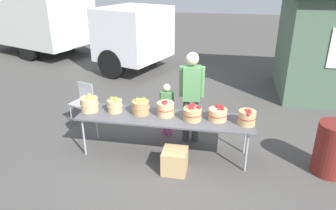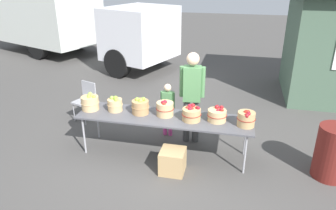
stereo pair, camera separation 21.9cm
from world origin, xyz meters
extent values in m
plane|color=#474442|center=(0.00, 0.00, 0.00)|extent=(40.00, 40.00, 0.00)
cube|color=#4C4C51|center=(0.00, 0.00, 0.73)|extent=(3.10, 0.76, 0.03)
cylinder|color=#99999E|center=(-1.43, -0.30, 0.36)|extent=(0.04, 0.04, 0.72)
cylinder|color=#99999E|center=(1.43, -0.30, 0.36)|extent=(0.04, 0.04, 0.72)
cylinder|color=#99999E|center=(-1.43, 0.30, 0.36)|extent=(0.04, 0.04, 0.72)
cylinder|color=#99999E|center=(1.43, 0.30, 0.36)|extent=(0.04, 0.04, 0.72)
cylinder|color=tan|center=(-1.41, 0.01, 0.88)|extent=(0.32, 0.32, 0.25)
torus|color=tan|center=(-1.41, 0.01, 0.89)|extent=(0.34, 0.34, 0.01)
sphere|color=#9EC647|center=(-1.38, 0.05, 1.00)|extent=(0.08, 0.08, 0.08)
sphere|color=#8CB738|center=(-1.41, 0.01, 1.02)|extent=(0.07, 0.07, 0.07)
sphere|color=#8CB738|center=(-1.31, 0.01, 1.01)|extent=(0.07, 0.07, 0.07)
sphere|color=#8CB738|center=(-1.40, -0.01, 1.01)|extent=(0.07, 0.07, 0.07)
sphere|color=#9EC647|center=(-1.41, 0.05, 1.00)|extent=(0.07, 0.07, 0.07)
sphere|color=#9EC647|center=(-1.43, 0.10, 1.02)|extent=(0.08, 0.08, 0.08)
sphere|color=#9EC647|center=(-1.41, 0.07, 1.02)|extent=(0.08, 0.08, 0.08)
cylinder|color=tan|center=(-0.94, 0.06, 0.86)|extent=(0.27, 0.27, 0.22)
torus|color=tan|center=(-0.94, 0.06, 0.87)|extent=(0.29, 0.29, 0.01)
sphere|color=#9EC647|center=(-1.00, 0.08, 0.99)|extent=(0.07, 0.07, 0.07)
sphere|color=#8CB738|center=(-0.95, 0.09, 0.98)|extent=(0.08, 0.08, 0.08)
sphere|color=#9EC647|center=(-0.86, 0.03, 0.96)|extent=(0.08, 0.08, 0.08)
sphere|color=#7AA833|center=(-0.93, 0.07, 1.00)|extent=(0.07, 0.07, 0.07)
sphere|color=#8CB738|center=(-0.93, 0.07, 0.97)|extent=(0.08, 0.08, 0.08)
sphere|color=#8CB738|center=(-0.94, 0.11, 0.98)|extent=(0.08, 0.08, 0.08)
sphere|color=#8CB738|center=(-0.89, 0.00, 0.99)|extent=(0.07, 0.07, 0.07)
cylinder|color=#A87F51|center=(-0.45, 0.05, 0.87)|extent=(0.30, 0.30, 0.24)
torus|color=#A87F51|center=(-0.45, 0.05, 0.88)|extent=(0.32, 0.32, 0.01)
sphere|color=#9EC647|center=(-0.40, 0.09, 1.02)|extent=(0.07, 0.07, 0.07)
sphere|color=#8CB738|center=(-0.51, 0.07, 1.01)|extent=(0.08, 0.08, 0.08)
sphere|color=#8CB738|center=(-0.44, 0.01, 1.00)|extent=(0.07, 0.07, 0.07)
sphere|color=#7AA833|center=(-0.40, 0.07, 1.02)|extent=(0.07, 0.07, 0.07)
sphere|color=#7AA833|center=(-0.44, 0.05, 1.00)|extent=(0.07, 0.07, 0.07)
sphere|color=#8CB738|center=(-0.43, 0.06, 1.01)|extent=(0.07, 0.07, 0.07)
sphere|color=#9EC647|center=(-0.43, 0.03, 1.00)|extent=(0.07, 0.07, 0.07)
cylinder|color=tan|center=(0.00, 0.06, 0.87)|extent=(0.30, 0.30, 0.25)
torus|color=maroon|center=(0.00, 0.06, 0.89)|extent=(0.32, 0.32, 0.01)
sphere|color=maroon|center=(0.00, 0.07, 1.00)|extent=(0.08, 0.08, 0.08)
sphere|color=maroon|center=(-0.01, 0.07, 0.98)|extent=(0.07, 0.07, 0.07)
sphere|color=#B22319|center=(0.00, -0.02, 1.00)|extent=(0.07, 0.07, 0.07)
sphere|color=maroon|center=(-0.03, 0.03, 1.00)|extent=(0.07, 0.07, 0.07)
cylinder|color=tan|center=(0.49, -0.03, 0.86)|extent=(0.32, 0.32, 0.21)
torus|color=maroon|center=(0.49, -0.03, 0.87)|extent=(0.34, 0.34, 0.01)
sphere|color=#B22319|center=(0.41, 0.00, 0.95)|extent=(0.07, 0.07, 0.07)
sphere|color=maroon|center=(0.49, 0.09, 0.97)|extent=(0.08, 0.08, 0.08)
sphere|color=#B22319|center=(0.49, -0.02, 0.96)|extent=(0.07, 0.07, 0.07)
sphere|color=maroon|center=(0.59, 0.00, 0.97)|extent=(0.06, 0.06, 0.06)
sphere|color=maroon|center=(0.46, -0.05, 0.96)|extent=(0.08, 0.08, 0.08)
sphere|color=maroon|center=(0.44, 0.08, 0.96)|extent=(0.08, 0.08, 0.08)
sphere|color=#B22319|center=(0.57, 0.03, 0.96)|extent=(0.08, 0.08, 0.08)
cylinder|color=tan|center=(0.91, 0.05, 0.85)|extent=(0.32, 0.32, 0.20)
torus|color=maroon|center=(0.91, 0.05, 0.86)|extent=(0.34, 0.34, 0.01)
sphere|color=maroon|center=(0.93, 0.14, 0.94)|extent=(0.07, 0.07, 0.07)
sphere|color=maroon|center=(0.92, 0.03, 0.94)|extent=(0.07, 0.07, 0.07)
sphere|color=maroon|center=(0.90, 0.12, 0.97)|extent=(0.08, 0.08, 0.08)
sphere|color=maroon|center=(0.98, 0.14, 0.96)|extent=(0.07, 0.07, 0.07)
sphere|color=maroon|center=(0.98, 0.04, 0.97)|extent=(0.07, 0.07, 0.07)
sphere|color=#B22319|center=(0.99, 0.03, 0.96)|extent=(0.06, 0.06, 0.06)
cylinder|color=tan|center=(1.40, -0.04, 0.87)|extent=(0.29, 0.29, 0.25)
torus|color=maroon|center=(1.40, -0.04, 0.89)|extent=(0.31, 0.31, 0.01)
sphere|color=maroon|center=(1.40, -0.15, 0.98)|extent=(0.08, 0.08, 0.08)
sphere|color=#B22319|center=(1.42, -0.04, 1.00)|extent=(0.08, 0.08, 0.08)
sphere|color=#B22319|center=(1.39, -0.03, 1.00)|extent=(0.07, 0.07, 0.07)
sphere|color=maroon|center=(1.43, -0.12, 1.01)|extent=(0.06, 0.06, 0.06)
cylinder|color=#3F3F3F|center=(0.49, 0.59, 0.44)|extent=(0.13, 0.13, 0.87)
cylinder|color=#3F3F3F|center=(0.30, 0.57, 0.44)|extent=(0.13, 0.13, 0.87)
cube|color=#4C7F4C|center=(0.40, 0.58, 1.20)|extent=(0.35, 0.27, 0.65)
sphere|color=beige|center=(0.40, 0.58, 1.67)|extent=(0.24, 0.24, 0.24)
cylinder|color=#4C7F4C|center=(0.58, 0.60, 1.23)|extent=(0.09, 0.09, 0.58)
cylinder|color=#4C7F4C|center=(0.21, 0.56, 1.23)|extent=(0.09, 0.09, 0.58)
cylinder|color=#CC3F8C|center=(-0.05, 0.72, 0.27)|extent=(0.08, 0.08, 0.54)
cylinder|color=#CC3F8C|center=(-0.16, 0.72, 0.27)|extent=(0.08, 0.08, 0.54)
cube|color=#4C7F4C|center=(-0.10, 0.72, 0.74)|extent=(0.21, 0.16, 0.40)
sphere|color=beige|center=(-0.10, 0.72, 1.03)|extent=(0.15, 0.15, 0.15)
cylinder|color=#4C7F4C|center=(0.01, 0.71, 0.76)|extent=(0.06, 0.06, 0.36)
cylinder|color=#4C7F4C|center=(-0.22, 0.73, 0.76)|extent=(0.06, 0.06, 0.36)
cube|color=silver|center=(-6.36, 6.55, 1.60)|extent=(4.71, 3.55, 2.30)
cube|color=silver|center=(-1.96, 4.87, 1.25)|extent=(2.43, 2.60, 1.60)
cube|color=black|center=(-1.17, 4.57, 1.57)|extent=(0.67, 1.66, 0.80)
cylinder|color=black|center=(-1.77, 5.82, 0.45)|extent=(0.94, 0.58, 0.90)
cylinder|color=black|center=(-2.45, 4.04, 0.45)|extent=(0.94, 0.58, 0.90)
cylinder|color=black|center=(-5.46, 7.22, 0.45)|extent=(0.94, 0.58, 0.90)
cylinder|color=black|center=(-6.13, 5.45, 0.45)|extent=(0.94, 0.58, 0.90)
cube|color=#99999E|center=(-2.06, 0.98, 0.44)|extent=(0.51, 0.51, 0.04)
cube|color=#99999E|center=(-2.00, 1.15, 0.66)|extent=(0.39, 0.16, 0.40)
cylinder|color=gray|center=(-2.28, 0.88, 0.21)|extent=(0.02, 0.02, 0.42)
cylinder|color=gray|center=(-1.96, 0.76, 0.21)|extent=(0.02, 0.02, 0.42)
cylinder|color=gray|center=(-2.16, 1.20, 0.21)|extent=(0.02, 0.02, 0.42)
cylinder|color=gray|center=(-1.84, 1.08, 0.21)|extent=(0.02, 0.02, 0.42)
cylinder|color=maroon|center=(2.80, -0.08, 0.45)|extent=(0.56, 0.56, 0.90)
cube|color=tan|center=(0.27, -0.52, 0.20)|extent=(0.40, 0.40, 0.40)
camera|label=1|loc=(0.99, -5.00, 3.17)|focal=34.28mm
camera|label=2|loc=(1.20, -4.96, 3.17)|focal=34.28mm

